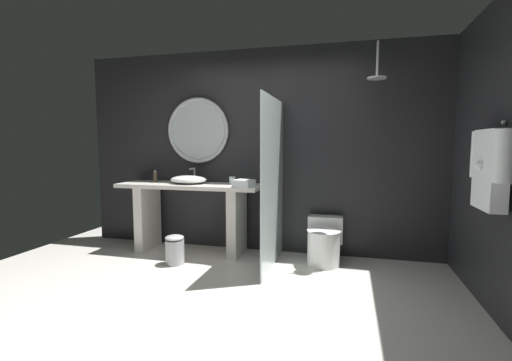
% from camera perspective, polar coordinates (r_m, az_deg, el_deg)
% --- Properties ---
extents(ground_plane, '(5.76, 5.76, 0.00)m').
position_cam_1_polar(ground_plane, '(3.21, -8.64, -19.99)').
color(ground_plane, silver).
extents(back_wall_panel, '(4.80, 0.10, 2.60)m').
position_cam_1_polar(back_wall_panel, '(4.70, 0.31, 4.66)').
color(back_wall_panel, '#232326').
rests_on(back_wall_panel, ground_plane).
extents(side_wall_right, '(0.10, 2.47, 2.60)m').
position_cam_1_polar(side_wall_right, '(3.61, 33.91, 3.35)').
color(side_wall_right, '#232326').
rests_on(side_wall_right, ground_plane).
extents(vanity_counter, '(1.86, 0.56, 0.89)m').
position_cam_1_polar(vanity_counter, '(4.71, -10.35, -4.33)').
color(vanity_counter, silver).
rests_on(vanity_counter, ground_plane).
extents(vessel_sink, '(0.48, 0.39, 0.20)m').
position_cam_1_polar(vessel_sink, '(4.68, -10.65, 0.17)').
color(vessel_sink, white).
rests_on(vessel_sink, vanity_counter).
extents(tumbler_cup, '(0.08, 0.08, 0.10)m').
position_cam_1_polar(tumbler_cup, '(4.51, -3.79, 0.01)').
color(tumbler_cup, silver).
rests_on(tumbler_cup, vanity_counter).
extents(soap_dispenser, '(0.05, 0.05, 0.16)m').
position_cam_1_polar(soap_dispenser, '(4.93, -15.76, 0.53)').
color(soap_dispenser, '#3D3323').
rests_on(soap_dispenser, vanity_counter).
extents(round_wall_mirror, '(0.87, 0.05, 0.87)m').
position_cam_1_polar(round_wall_mirror, '(4.88, -9.25, 7.88)').
color(round_wall_mirror, '#B7B7BC').
extents(shower_glass_panel, '(0.02, 1.15, 1.91)m').
position_cam_1_polar(shower_glass_panel, '(4.04, 2.71, -0.45)').
color(shower_glass_panel, silver).
rests_on(shower_glass_panel, ground_plane).
extents(rain_shower_head, '(0.20, 0.20, 0.40)m').
position_cam_1_polar(rain_shower_head, '(4.25, 18.68, 15.76)').
color(rain_shower_head, '#B7B7BC').
extents(hanging_bathrobe, '(0.20, 0.62, 0.69)m').
position_cam_1_polar(hanging_bathrobe, '(3.29, 33.25, 2.06)').
color(hanging_bathrobe, '#B7B7BC').
extents(toilet, '(0.41, 0.58, 0.52)m').
position_cam_1_polar(toilet, '(4.33, 10.78, -9.56)').
color(toilet, white).
rests_on(toilet, ground_plane).
extents(waste_bin, '(0.22, 0.22, 0.35)m').
position_cam_1_polar(waste_bin, '(4.34, -12.80, -10.64)').
color(waste_bin, '#B7B7BC').
rests_on(waste_bin, ground_plane).
extents(folded_hand_towel, '(0.26, 0.24, 0.09)m').
position_cam_1_polar(folded_hand_towel, '(4.22, -1.96, -0.47)').
color(folded_hand_towel, white).
rests_on(folded_hand_towel, vanity_counter).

